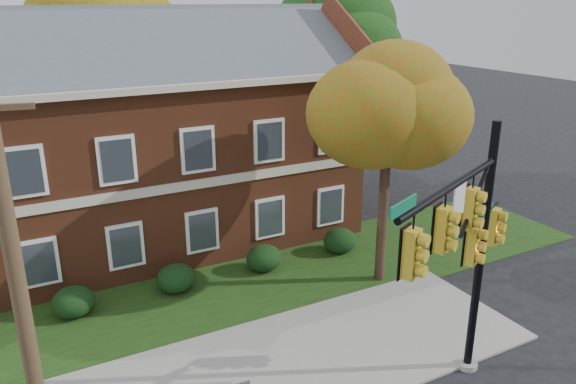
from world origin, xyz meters
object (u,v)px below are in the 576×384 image
utility_pole (23,315)px  hedge_center (176,278)px  hedge_right (264,258)px  tree_right_rear (350,39)px  hedge_far_right (340,241)px  traffic_signal (466,239)px  apartment_building (130,128)px  tree_near_right (397,103)px  tree_far_rear (113,23)px  hedge_left (73,302)px

utility_pole → hedge_center: bearing=66.6°
hedge_right → tree_right_rear: size_ratio=0.13×
utility_pole → hedge_far_right: bearing=42.3°
tree_right_rear → traffic_signal: size_ratio=1.48×
apartment_building → traffic_signal: (4.82, -13.98, -0.53)m
hedge_far_right → tree_right_rear: 10.66m
hedge_right → tree_near_right: size_ratio=0.16×
tree_far_rear → apartment_building: bearing=-99.7°
traffic_signal → hedge_center: bearing=94.9°
tree_right_rear → traffic_signal: tree_right_rear is taller
hedge_far_right → utility_pole: utility_pole is taller
tree_far_rear → hedge_center: bearing=-95.9°
hedge_center → tree_far_rear: 15.57m
traffic_signal → utility_pole: utility_pole is taller
tree_far_rear → utility_pole: tree_far_rear is taller
hedge_left → tree_right_rear: 17.74m
hedge_center → tree_right_rear: size_ratio=0.13×
hedge_left → hedge_right: 7.00m
hedge_left → utility_pole: (-1.50, -7.68, 4.08)m
hedge_right → tree_right_rear: tree_right_rear is taller
apartment_building → hedge_far_right: bearing=-36.9°
apartment_building → hedge_right: apartment_building is taller
apartment_building → utility_pole: apartment_building is taller
hedge_far_right → tree_right_rear: size_ratio=0.13×
apartment_building → hedge_left: bearing=-123.7°
apartment_building → hedge_far_right: apartment_building is taller
hedge_left → apartment_building: bearing=56.3°
hedge_center → hedge_far_right: same height
traffic_signal → tree_far_rear: bearing=75.0°
hedge_far_right → traffic_signal: 9.81m
hedge_far_right → tree_far_rear: size_ratio=0.12×
tree_right_rear → utility_pole: 21.65m
apartment_building → tree_right_rear: 11.77m
hedge_left → traffic_signal: (8.32, -8.73, 3.93)m
tree_right_rear → traffic_signal: 16.60m
apartment_building → hedge_right: size_ratio=13.43×
hedge_left → traffic_signal: traffic_signal is taller
tree_far_rear → tree_near_right: bearing=-69.7°
tree_right_rear → traffic_signal: (-6.49, -14.84, -3.67)m
hedge_left → hedge_right: bearing=0.0°
hedge_center → tree_near_right: size_ratio=0.16×
hedge_center → hedge_left: bearing=180.0°
traffic_signal → utility_pole: 9.88m
utility_pole → tree_far_rear: bearing=82.7°
hedge_center → tree_far_rear: size_ratio=0.12×
hedge_left → hedge_center: 3.50m
apartment_building → tree_far_rear: tree_far_rear is taller
tree_right_rear → tree_far_rear: bearing=145.0°
hedge_far_right → apartment_building: bearing=143.1°
hedge_far_right → hedge_center: bearing=180.0°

